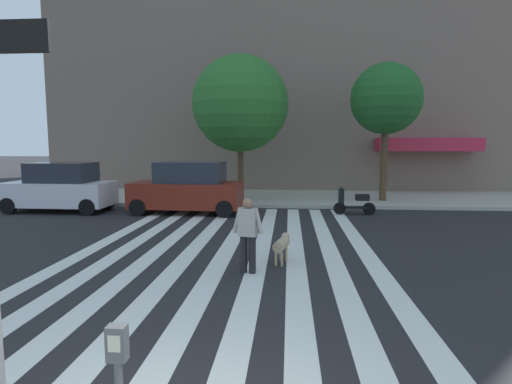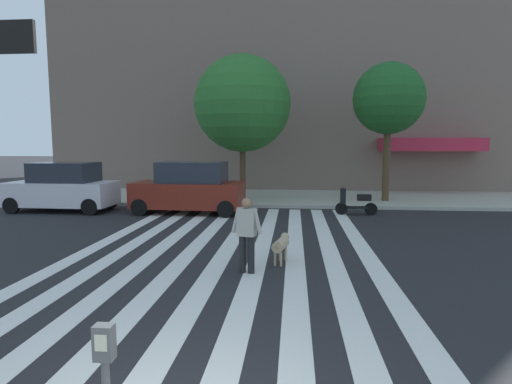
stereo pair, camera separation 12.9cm
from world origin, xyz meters
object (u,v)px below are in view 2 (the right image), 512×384
Objects in this scene: parked_car_near_curb at (63,188)px; street_tree_middle at (389,99)px; parked_car_behind_first at (190,188)px; dog_on_leash at (281,244)px; pedestrian_dog_walker at (247,231)px; parked_scooter at (356,203)px; street_tree_nearest at (242,104)px.

street_tree_middle is (13.79, 3.34, 3.83)m from parked_car_near_curb.
parked_car_behind_first is at bearing -0.01° from parked_car_near_curb.
dog_on_leash is at bearing -60.20° from parked_car_behind_first.
dog_on_leash is (0.72, 0.84, -0.48)m from pedestrian_dog_walker.
parked_car_near_curb is 14.69m from street_tree_middle.
pedestrian_dog_walker is (8.55, -7.66, -0.05)m from parked_car_near_curb.
parked_scooter is 1.55× the size of dog_on_leash.
street_tree_nearest is 6.67m from street_tree_middle.
pedestrian_dog_walker reaches higher than dog_on_leash.
parked_car_near_curb reaches higher than pedestrian_dog_walker.
parked_scooter is at bearing 68.54° from dog_on_leash.
street_tree_nearest is (1.75, 3.29, 3.64)m from parked_car_behind_first.
pedestrian_dog_walker is (-3.45, -7.80, 0.45)m from parked_scooter.
parked_scooter is at bearing -119.25° from street_tree_middle.
street_tree_nearest is at bearing 61.95° from parked_car_behind_first.
parked_scooter reaches higher than dog_on_leash.
parked_scooter is (12.00, 0.14, -0.49)m from parked_car_near_curb.
street_tree_nearest is (7.12, 3.29, 3.67)m from parked_car_near_curb.
dog_on_leash is at bearing -111.46° from parked_scooter.
street_tree_nearest reaches higher than street_tree_middle.
parked_car_near_curb is 5.36m from parked_car_behind_first.
parked_car_near_curb is at bearing -179.32° from parked_scooter.
pedestrian_dog_walker is (3.18, -7.66, -0.08)m from parked_car_behind_first.
dog_on_leash is at bearing 49.57° from pedestrian_dog_walker.
parked_car_near_curb is 2.62× the size of pedestrian_dog_walker.
parked_car_behind_first is 8.29m from pedestrian_dog_walker.
parked_car_behind_first is 9.83m from street_tree_middle.
parked_car_near_curb is 11.51m from dog_on_leash.
street_tree_nearest reaches higher than parked_scooter.
parked_car_near_curb is 4.10× the size of dog_on_leash.
parked_scooter is 5.66m from street_tree_middle.
parked_car_near_curb is at bearing 138.14° from pedestrian_dog_walker.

